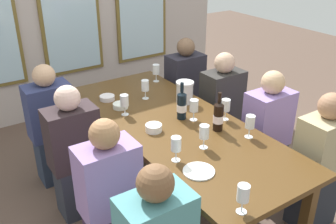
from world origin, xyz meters
name	(u,v)px	position (x,y,z in m)	size (l,w,h in m)	color
ground_plane	(175,198)	(0.00, 0.00, 0.00)	(12.00, 12.00, 0.00)	brown
dining_table	(175,131)	(0.00, 0.00, 0.67)	(0.91, 2.26, 0.74)	#4F3417
white_plate_0	(199,171)	(-0.25, -0.63, 0.74)	(0.20, 0.20, 0.01)	white
metal_pitcher	(185,92)	(0.29, 0.27, 0.84)	(0.16, 0.16, 0.19)	silver
wine_bottle_0	(218,116)	(0.20, -0.27, 0.86)	(0.08, 0.08, 0.30)	black
wine_bottle_1	(182,105)	(0.08, 0.03, 0.86)	(0.08, 0.08, 0.31)	black
tasting_bowl_0	(107,98)	(-0.26, 0.69, 0.76)	(0.13, 0.13, 0.04)	white
tasting_bowl_1	(121,106)	(-0.24, 0.48, 0.76)	(0.13, 0.13, 0.04)	white
tasting_bowl_2	(154,128)	(-0.21, -0.02, 0.77)	(0.12, 0.12, 0.05)	white
wine_glass_0	(194,106)	(0.15, -0.04, 0.86)	(0.07, 0.07, 0.17)	white
wine_glass_1	(176,144)	(-0.30, -0.44, 0.86)	(0.07, 0.07, 0.17)	white
wine_glass_2	(145,86)	(0.04, 0.53, 0.86)	(0.07, 0.07, 0.17)	white
wine_glass_3	(226,106)	(0.36, -0.17, 0.86)	(0.07, 0.07, 0.17)	white
wine_glass_4	(156,70)	(0.34, 0.84, 0.86)	(0.07, 0.07, 0.17)	white
wine_glass_5	(204,132)	(-0.05, -0.42, 0.86)	(0.07, 0.07, 0.17)	white
wine_glass_6	(243,194)	(-0.29, -1.05, 0.86)	(0.07, 0.07, 0.17)	white
wine_glass_7	(250,123)	(0.32, -0.48, 0.86)	(0.07, 0.07, 0.17)	white
wine_glass_8	(124,102)	(-0.26, 0.34, 0.86)	(0.07, 0.07, 0.17)	white
seated_person_1	(319,166)	(0.73, -0.82, 0.53)	(0.38, 0.24, 1.11)	#22262F
seated_person_2	(75,156)	(-0.73, 0.31, 0.53)	(0.38, 0.24, 1.11)	#292C36
seated_person_3	(221,111)	(0.73, 0.28, 0.53)	(0.38, 0.24, 1.11)	#342C3A
seated_person_4	(110,200)	(-0.73, -0.32, 0.53)	(0.38, 0.24, 1.11)	#34233F
seated_person_5	(266,136)	(0.73, -0.29, 0.53)	(0.38, 0.24, 1.11)	#222F39
seated_person_6	(52,128)	(-0.73, 0.86, 0.53)	(0.38, 0.24, 1.11)	#273044
seated_person_7	(185,91)	(0.73, 0.88, 0.53)	(0.38, 0.24, 1.11)	#343644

